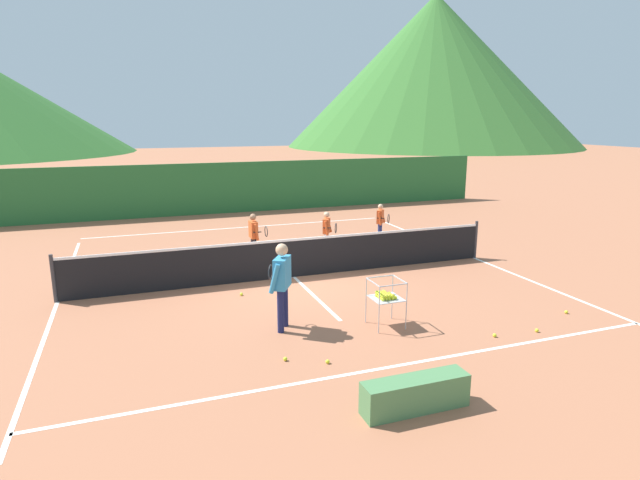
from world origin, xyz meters
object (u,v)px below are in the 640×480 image
at_px(instructor, 282,278).
at_px(tennis_ball_0, 495,335).
at_px(tennis_ball_1, 566,312).
at_px(tennis_ball_5, 537,330).
at_px(tennis_net, 294,257).
at_px(tennis_ball_3, 285,359).
at_px(student_0, 254,233).
at_px(tennis_ball_2, 328,362).
at_px(courtside_bench, 415,394).
at_px(student_1, 327,229).
at_px(student_2, 381,219).
at_px(ball_cart, 385,296).
at_px(tennis_ball_4, 241,294).

relative_size(instructor, tennis_ball_0, 24.10).
relative_size(tennis_ball_1, tennis_ball_5, 1.00).
relative_size(tennis_net, tennis_ball_3, 157.68).
relative_size(student_0, tennis_ball_5, 19.38).
xyz_separation_m(tennis_ball_2, courtside_bench, (0.62, -1.67, 0.20)).
bearing_deg(tennis_ball_2, student_1, 69.37).
relative_size(tennis_net, courtside_bench, 7.15).
bearing_deg(student_2, tennis_ball_5, -93.93).
bearing_deg(student_0, ball_cart, -76.80).
height_order(tennis_ball_4, courtside_bench, courtside_bench).
bearing_deg(ball_cart, student_0, 103.20).
height_order(tennis_ball_0, tennis_ball_1, same).
bearing_deg(tennis_ball_0, tennis_ball_2, 179.06).
height_order(instructor, tennis_ball_0, instructor).
relative_size(tennis_net, tennis_ball_2, 157.68).
bearing_deg(courtside_bench, tennis_ball_0, 32.20).
xyz_separation_m(student_0, student_2, (4.27, 0.88, -0.06)).
bearing_deg(student_2, tennis_ball_3, -126.44).
height_order(tennis_net, tennis_ball_3, tennis_net).
bearing_deg(tennis_ball_5, tennis_net, 123.56).
xyz_separation_m(student_0, tennis_ball_4, (-0.94, -2.75, -0.76)).
xyz_separation_m(tennis_ball_0, tennis_ball_3, (-3.81, 0.38, 0.00)).
bearing_deg(tennis_net, tennis_ball_2, -100.66).
relative_size(student_2, courtside_bench, 0.81).
bearing_deg(tennis_ball_4, tennis_ball_5, -39.42).
height_order(tennis_ball_2, courtside_bench, courtside_bench).
xyz_separation_m(student_1, tennis_ball_5, (1.60, -6.68, -0.70)).
height_order(student_0, ball_cart, student_0).
bearing_deg(student_0, student_1, 1.87).
relative_size(student_0, student_1, 1.08).
bearing_deg(tennis_ball_1, instructor, 167.82).
xyz_separation_m(instructor, courtside_bench, (0.91, -3.29, -0.75)).
xyz_separation_m(tennis_net, tennis_ball_2, (-0.88, -4.67, -0.47)).
xyz_separation_m(tennis_net, student_2, (3.70, 2.69, 0.23)).
xyz_separation_m(tennis_ball_5, courtside_bench, (-3.44, -1.54, 0.20)).
bearing_deg(tennis_ball_5, courtside_bench, -155.94).
bearing_deg(tennis_net, student_0, 107.55).
xyz_separation_m(instructor, tennis_ball_3, (-0.33, -1.29, -0.95)).
distance_m(tennis_ball_2, courtside_bench, 1.79).
distance_m(instructor, tennis_ball_3, 1.64).
relative_size(tennis_ball_0, tennis_ball_3, 1.00).
distance_m(student_0, tennis_ball_3, 6.27).
distance_m(tennis_net, courtside_bench, 6.35).
height_order(ball_cart, tennis_ball_0, ball_cart).
bearing_deg(instructor, tennis_ball_5, -21.92).
xyz_separation_m(tennis_net, courtside_bench, (-0.26, -6.34, -0.27)).
distance_m(ball_cart, tennis_ball_2, 2.00).
relative_size(tennis_ball_2, tennis_ball_4, 1.00).
relative_size(student_1, tennis_ball_2, 18.01).
xyz_separation_m(instructor, student_0, (0.59, 4.86, -0.19)).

